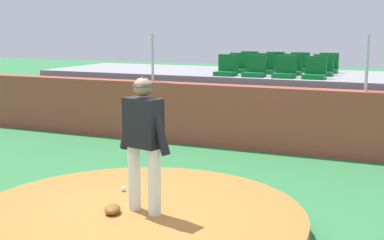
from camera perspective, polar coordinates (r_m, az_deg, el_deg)
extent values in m
plane|color=#30763F|center=(6.84, -6.15, -12.11)|extent=(60.00, 60.00, 0.00)
cylinder|color=#A46A30|center=(6.79, -6.17, -11.08)|extent=(4.35, 4.35, 0.27)
cylinder|color=white|center=(6.72, -6.37, -6.28)|extent=(0.16, 0.16, 0.85)
cylinder|color=white|center=(6.50, -4.15, -6.81)|extent=(0.16, 0.16, 0.85)
cube|color=black|center=(6.44, -5.38, -0.29)|extent=(0.53, 0.36, 0.61)
cylinder|color=black|center=(6.62, -7.00, -0.36)|extent=(0.30, 0.17, 0.69)
cylinder|color=black|center=(6.28, -3.67, -0.86)|extent=(0.34, 0.18, 0.68)
sphere|color=#8C6647|center=(6.38, -5.45, 3.62)|extent=(0.23, 0.23, 0.23)
cone|color=black|center=(6.37, -5.46, 4.36)|extent=(0.33, 0.33, 0.13)
sphere|color=white|center=(7.56, -7.55, -7.51)|extent=(0.07, 0.07, 0.07)
ellipsoid|color=brown|center=(6.72, -8.73, -9.66)|extent=(0.30, 0.36, 0.11)
cube|color=#9E4734|center=(11.24, 6.80, 0.27)|extent=(14.62, 0.40, 1.36)
cylinder|color=silver|center=(12.02, -4.35, 6.85)|extent=(0.06, 0.06, 1.10)
cylinder|color=silver|center=(10.67, 18.69, 5.94)|extent=(0.06, 0.06, 1.10)
cube|color=gray|center=(13.39, 9.61, 1.99)|extent=(12.47, 3.25, 1.45)
cube|color=#0C6327|center=(12.46, 3.70, 5.11)|extent=(0.48, 0.44, 0.10)
cube|color=#0C6327|center=(12.61, 4.00, 6.31)|extent=(0.48, 0.08, 0.40)
cube|color=#0C6327|center=(12.25, 6.82, 4.98)|extent=(0.48, 0.44, 0.10)
cube|color=#0C6327|center=(12.40, 7.09, 6.19)|extent=(0.48, 0.08, 0.40)
cube|color=#0C6327|center=(12.09, 10.06, 4.83)|extent=(0.48, 0.44, 0.10)
cube|color=#0C6327|center=(12.25, 10.30, 6.06)|extent=(0.48, 0.08, 0.40)
cube|color=#0C6327|center=(11.97, 13.25, 4.66)|extent=(0.48, 0.44, 0.10)
cube|color=#0C6327|center=(12.12, 13.46, 5.91)|extent=(0.48, 0.08, 0.40)
cube|color=#0C6327|center=(13.32, 4.92, 5.41)|extent=(0.48, 0.44, 0.10)
cube|color=#0C6327|center=(13.47, 5.18, 6.53)|extent=(0.48, 0.08, 0.40)
cube|color=#0C6327|center=(13.10, 7.80, 5.28)|extent=(0.48, 0.44, 0.10)
cube|color=#0C6327|center=(13.26, 8.04, 6.41)|extent=(0.48, 0.08, 0.40)
cube|color=#0C6327|center=(12.91, 10.77, 5.13)|extent=(0.48, 0.44, 0.10)
cube|color=#0C6327|center=(13.07, 10.99, 6.28)|extent=(0.48, 0.08, 0.40)
cube|color=#0C6327|center=(12.82, 14.07, 4.97)|extent=(0.48, 0.44, 0.10)
cube|color=#0C6327|center=(12.97, 14.25, 6.13)|extent=(0.48, 0.08, 0.40)
cube|color=#0C6327|center=(14.16, 6.13, 5.67)|extent=(0.48, 0.44, 0.10)
cube|color=#0C6327|center=(14.31, 6.37, 6.71)|extent=(0.48, 0.08, 0.40)
cube|color=#0C6327|center=(13.96, 8.95, 5.54)|extent=(0.48, 0.44, 0.10)
cube|color=#0C6327|center=(14.12, 9.16, 6.60)|extent=(0.48, 0.08, 0.40)
cube|color=#0C6327|center=(13.76, 11.61, 5.39)|extent=(0.48, 0.44, 0.10)
cube|color=#0C6327|center=(13.91, 11.80, 6.47)|extent=(0.48, 0.08, 0.40)
cube|color=#0C6327|center=(13.65, 14.65, 5.24)|extent=(0.48, 0.44, 0.10)
cube|color=#0C6327|center=(13.81, 14.81, 6.32)|extent=(0.48, 0.08, 0.40)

